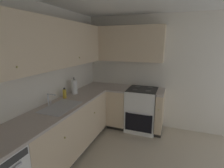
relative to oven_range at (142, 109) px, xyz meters
The scene contains 13 objects.
wall_back 2.35m from the oven_range, 143.12° to the left, with size 4.22×0.05×2.43m, color silver.
wall_right 0.92m from the oven_range, 53.91° to the right, with size 0.05×3.56×2.43m, color silver.
lower_cabinets_back 1.67m from the oven_range, 142.73° to the left, with size 2.02×0.62×0.87m.
countertop_back 1.72m from the oven_range, 142.86° to the left, with size 3.22×0.60×0.04m, color #B7A89E.
lower_cabinets_right 0.27m from the oven_range, 93.48° to the left, with size 0.62×1.16×0.87m.
countertop_right 0.50m from the oven_range, 94.08° to the left, with size 0.60×1.16×0.03m.
oven_range is the anchor object (origin of this frame).
upper_cabinets_back 2.33m from the oven_range, 142.40° to the left, with size 2.90×0.34×0.72m.
upper_cabinets_right 1.46m from the oven_range, 75.48° to the left, with size 0.32×1.68×0.72m.
sink 1.80m from the oven_range, 146.05° to the left, with size 0.62×0.40×0.10m.
faucet 1.95m from the oven_range, 140.71° to the left, with size 0.07×0.16×0.19m.
soap_bottle 1.68m from the oven_range, 131.77° to the left, with size 0.06×0.06×0.19m.
paper_towel_roll 1.52m from the oven_range, 123.54° to the left, with size 0.11×0.11×0.33m.
Camera 1 is at (-1.70, -0.19, 1.86)m, focal length 27.41 mm.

